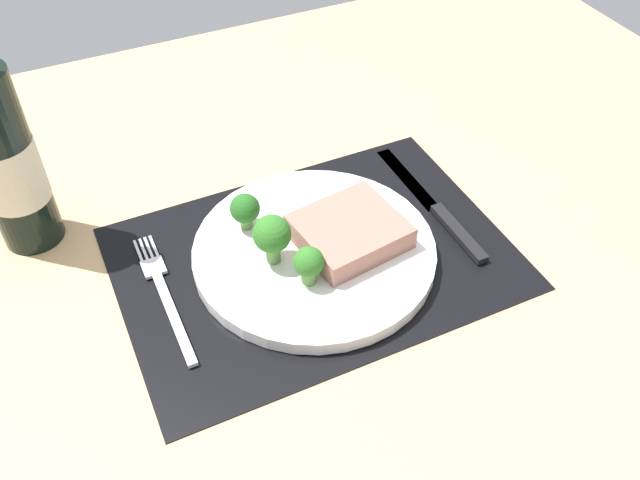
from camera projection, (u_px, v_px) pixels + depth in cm
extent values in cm
cube|color=tan|center=(314.00, 268.00, 77.84)|extent=(140.00, 110.00, 3.00)
cube|color=black|center=(314.00, 258.00, 76.69)|extent=(42.95, 30.34, 0.30)
cylinder|color=white|center=(314.00, 252.00, 76.02)|extent=(26.91, 26.91, 1.60)
cube|color=#9E6B5B|center=(350.00, 231.00, 75.22)|extent=(12.27, 11.33, 2.75)
cylinder|color=#5B8942|center=(246.00, 222.00, 77.35)|extent=(1.41, 1.41, 1.28)
sphere|color=#235B1E|center=(245.00, 208.00, 75.89)|extent=(3.38, 3.38, 3.38)
cylinder|color=#5B8942|center=(309.00, 276.00, 71.31)|extent=(1.64, 1.64, 1.52)
sphere|color=#2D6B23|center=(309.00, 262.00, 69.82)|extent=(3.23, 3.23, 3.23)
cylinder|color=#5B8942|center=(274.00, 254.00, 73.15)|extent=(1.56, 1.56, 2.19)
sphere|color=#2D6B23|center=(272.00, 235.00, 71.15)|extent=(4.11, 4.11, 4.11)
cube|color=silver|center=(174.00, 318.00, 70.05)|extent=(1.00, 13.00, 0.50)
cube|color=silver|center=(154.00, 267.00, 75.08)|extent=(2.40, 2.60, 0.40)
cube|color=silver|center=(138.00, 252.00, 76.81)|extent=(0.30, 3.60, 0.35)
cube|color=silver|center=(144.00, 250.00, 76.99)|extent=(0.30, 3.60, 0.35)
cube|color=silver|center=(149.00, 248.00, 77.17)|extent=(0.30, 3.60, 0.35)
cube|color=silver|center=(154.00, 247.00, 77.35)|extent=(0.30, 3.60, 0.35)
cube|color=black|center=(458.00, 233.00, 78.77)|extent=(1.40, 10.00, 0.80)
cube|color=silver|center=(408.00, 177.00, 86.37)|extent=(1.80, 13.00, 0.30)
cylinder|color=black|center=(6.00, 163.00, 71.99)|extent=(6.67, 6.67, 21.30)
cylinder|color=beige|center=(10.00, 171.00, 72.74)|extent=(6.80, 6.80, 7.45)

